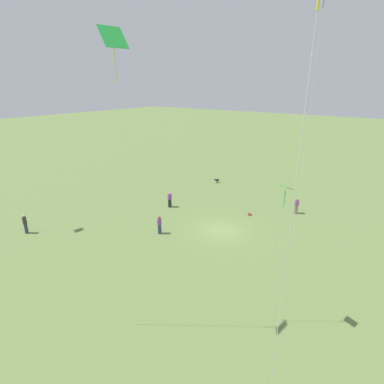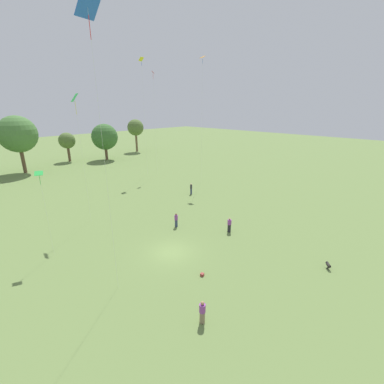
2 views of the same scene
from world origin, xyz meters
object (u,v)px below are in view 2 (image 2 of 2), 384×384
kite_5 (89,20)px  person_3 (191,189)px  kite_0 (39,178)px  dog_0 (328,265)px  person_1 (176,220)px  person_4 (202,312)px  kite_3 (75,103)px  person_0 (229,225)px  kite_4 (142,69)px  kite_6 (153,85)px  picnic_bag_0 (202,275)px  kite_2 (202,68)px

kite_5 → person_3: bearing=-114.5°
kite_0 → dog_0: bearing=15.7°
person_1 → person_3: size_ratio=0.94×
person_4 → kite_3: size_ratio=0.11×
person_0 → dog_0: 10.49m
kite_4 → kite_5: kite_4 is taller
person_4 → kite_6: bearing=-36.9°
person_3 → picnic_bag_0: person_3 is taller
kite_5 → picnic_bag_0: kite_5 is taller
person_3 → person_1: bearing=-14.8°
kite_5 → kite_3: bearing=-71.8°
kite_5 → kite_6: (25.53, 27.21, -0.62)m
kite_3 → kite_4: size_ratio=0.67×
person_4 → kite_5: size_ratio=0.09×
kite_0 → dog_0: 26.67m
person_0 → picnic_bag_0: 8.76m
kite_3 → person_0: bearing=88.6°
kite_0 → dog_0: kite_0 is taller
person_1 → kite_2: bearing=81.4°
person_4 → kite_3: (2.16, 20.84, 13.20)m
person_3 → kite_3: size_ratio=0.12×
kite_0 → kite_2: kite_2 is taller
kite_3 → kite_5: size_ratio=0.77×
person_1 → kite_3: size_ratio=0.11×
kite_0 → dog_0: (16.10, -19.96, -7.31)m
person_4 → kite_2: size_ratio=0.08×
kite_3 → dog_0: 30.05m
person_4 → kite_3: kite_3 is taller
kite_3 → person_4: bearing=48.7°
person_3 → picnic_bag_0: size_ratio=5.10×
kite_2 → kite_5: 31.16m
kite_4 → kite_6: (2.50, -0.09, -2.61)m
person_0 → kite_0: bearing=-2.7°
person_3 → kite_2: (6.55, 3.74, 18.85)m
kite_2 → kite_6: kite_2 is taller
person_3 → dog_0: (-6.09, -22.95, -0.55)m
kite_5 → kite_6: bearing=-97.8°
kite_0 → kite_2: size_ratio=0.38×
person_4 → person_0: bearing=-63.6°
person_0 → kite_4: size_ratio=0.08×
person_0 → kite_2: bearing=-100.3°
kite_0 → kite_3: size_ratio=0.55×
kite_4 → kite_6: bearing=-144.8°
picnic_bag_0 → person_3: bearing=46.9°
kite_3 → kite_5: bearing=37.5°
person_0 → dog_0: (0.42, -10.47, -0.47)m
person_0 → kite_0: 19.57m
kite_6 → picnic_bag_0: size_ratio=55.83×
person_0 → kite_5: 22.36m
person_4 → kite_5: kite_5 is taller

